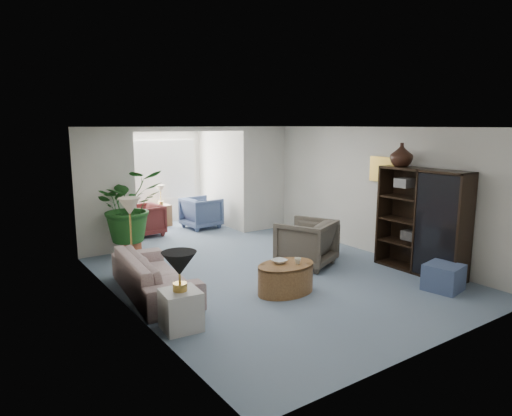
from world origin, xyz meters
TOP-DOWN VIEW (x-y plane):
  - floor at (0.00, 0.00)m, footprint 6.00×6.00m
  - sunroom_floor at (0.00, 4.10)m, footprint 2.60×2.60m
  - back_pier_left at (-1.90, 3.00)m, footprint 1.20×0.12m
  - back_pier_right at (1.90, 3.00)m, footprint 1.20×0.12m
  - back_header at (0.00, 3.00)m, footprint 2.60×0.12m
  - window_pane at (0.00, 5.18)m, footprint 2.20×0.02m
  - window_blinds at (0.00, 5.15)m, footprint 2.20×0.02m
  - framed_picture at (2.46, -0.10)m, footprint 0.04×0.50m
  - sofa at (-1.98, 0.45)m, footprint 1.02×2.18m
  - end_table at (-2.18, -0.90)m, footprint 0.50×0.50m
  - table_lamp at (-2.18, -0.90)m, footprint 0.44×0.44m
  - floor_lamp at (-2.06, 1.19)m, footprint 0.36×0.36m
  - coffee_table at (-0.30, -0.64)m, footprint 1.06×1.06m
  - coffee_bowl at (-0.35, -0.54)m, footprint 0.25×0.25m
  - coffee_cup at (-0.15, -0.74)m, footprint 0.11×0.11m
  - wingback_chair at (0.85, 0.23)m, footprint 1.21×1.23m
  - side_table_dark at (1.55, 0.53)m, footprint 0.54×0.45m
  - entertainment_cabinet at (2.23, -1.19)m, footprint 0.43×1.63m
  - cabinet_urn at (2.23, -0.69)m, footprint 0.40×0.40m
  - ottoman at (1.79, -1.95)m, footprint 0.60×0.60m
  - plant_pot at (-1.60, 2.56)m, footprint 0.40×0.40m
  - house_plant at (-1.60, 2.56)m, footprint 1.26×1.09m
  - sunroom_chair_blue at (0.73, 4.06)m, footprint 0.91×0.89m
  - sunroom_chair_maroon at (-0.77, 4.06)m, footprint 0.86×0.84m
  - sunroom_table at (-0.02, 4.81)m, footprint 0.47×0.38m
  - shelf_clutter at (2.18, -1.31)m, footprint 0.30×1.07m

SIDE VIEW (x-z plane):
  - floor at x=0.00m, z-range 0.00..0.00m
  - sunroom_floor at x=0.00m, z-range 0.00..0.00m
  - plant_pot at x=-1.60m, z-range 0.00..0.32m
  - ottoman at x=1.79m, z-range 0.00..0.41m
  - coffee_table at x=-0.30m, z-range 0.00..0.45m
  - end_table at x=-2.18m, z-range 0.00..0.51m
  - sunroom_table at x=-0.02m, z-range 0.00..0.54m
  - side_table_dark at x=1.55m, z-range 0.00..0.61m
  - sofa at x=-1.98m, z-range 0.00..0.62m
  - sunroom_chair_maroon at x=-0.77m, z-range 0.00..0.73m
  - sunroom_chair_blue at x=0.73m, z-range 0.00..0.77m
  - wingback_chair at x=0.85m, z-range 0.00..0.85m
  - coffee_bowl at x=-0.35m, z-range 0.45..0.51m
  - coffee_cup at x=-0.15m, z-range 0.45..0.54m
  - table_lamp at x=-2.18m, z-range 0.71..1.01m
  - entertainment_cabinet at x=2.23m, z-range 0.00..1.81m
  - house_plant at x=-1.60m, z-range 0.32..1.71m
  - shelf_clutter at x=2.18m, z-range 0.56..1.62m
  - back_pier_left at x=-1.90m, z-range 0.00..2.50m
  - back_pier_right at x=1.90m, z-range 0.00..2.50m
  - floor_lamp at x=-2.06m, z-range 1.11..1.39m
  - window_pane at x=0.00m, z-range 0.65..2.15m
  - window_blinds at x=0.00m, z-range 0.65..2.15m
  - framed_picture at x=2.46m, z-range 1.50..1.90m
  - cabinet_urn at x=2.23m, z-range 1.81..2.23m
  - back_header at x=0.00m, z-range 2.40..2.50m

